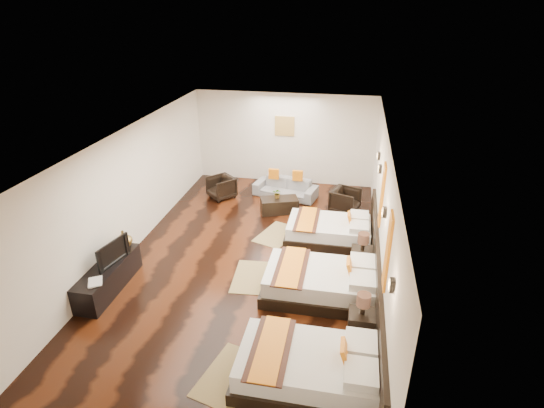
% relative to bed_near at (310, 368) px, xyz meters
% --- Properties ---
extents(floor, '(5.50, 9.50, 0.01)m').
position_rel_bed_near_xyz_m(floor, '(-1.70, 3.11, -0.29)').
color(floor, black).
rests_on(floor, ground).
extents(ceiling, '(5.50, 9.50, 0.01)m').
position_rel_bed_near_xyz_m(ceiling, '(-1.70, 3.11, 2.51)').
color(ceiling, white).
rests_on(ceiling, floor).
extents(back_wall, '(5.50, 0.01, 2.80)m').
position_rel_bed_near_xyz_m(back_wall, '(-1.70, 7.86, 1.11)').
color(back_wall, silver).
rests_on(back_wall, floor).
extents(left_wall, '(0.01, 9.50, 2.80)m').
position_rel_bed_near_xyz_m(left_wall, '(-4.45, 3.11, 1.11)').
color(left_wall, silver).
rests_on(left_wall, floor).
extents(right_wall, '(0.01, 9.50, 2.80)m').
position_rel_bed_near_xyz_m(right_wall, '(1.05, 3.11, 1.11)').
color(right_wall, silver).
rests_on(right_wall, floor).
extents(headboard_panel, '(0.08, 6.60, 0.90)m').
position_rel_bed_near_xyz_m(headboard_panel, '(1.01, 2.31, 0.16)').
color(headboard_panel, black).
rests_on(headboard_panel, floor).
extents(bed_near, '(2.19, 1.37, 0.83)m').
position_rel_bed_near_xyz_m(bed_near, '(0.00, 0.00, 0.00)').
color(bed_near, black).
rests_on(bed_near, floor).
extents(bed_mid, '(2.24, 1.41, 0.86)m').
position_rel_bed_near_xyz_m(bed_mid, '(0.00, 2.19, 0.01)').
color(bed_mid, black).
rests_on(bed_mid, floor).
extents(bed_far, '(2.03, 1.27, 0.77)m').
position_rel_bed_near_xyz_m(bed_far, '(-0.00, 4.34, -0.02)').
color(bed_far, black).
rests_on(bed_far, floor).
extents(nightstand_a, '(0.44, 0.44, 0.88)m').
position_rel_bed_near_xyz_m(nightstand_a, '(0.75, 1.15, 0.02)').
color(nightstand_a, black).
rests_on(nightstand_a, floor).
extents(nightstand_b, '(0.45, 0.45, 0.88)m').
position_rel_bed_near_xyz_m(nightstand_b, '(0.75, 3.21, 0.02)').
color(nightstand_b, black).
rests_on(nightstand_b, floor).
extents(jute_mat_near, '(1.02, 1.35, 0.01)m').
position_rel_bed_near_xyz_m(jute_mat_near, '(-1.23, -0.13, -0.28)').
color(jute_mat_near, olive).
rests_on(jute_mat_near, floor).
extents(jute_mat_mid, '(0.84, 1.25, 0.01)m').
position_rel_bed_near_xyz_m(jute_mat_mid, '(-1.49, 2.49, -0.28)').
color(jute_mat_mid, olive).
rests_on(jute_mat_mid, floor).
extents(jute_mat_far, '(1.11, 1.38, 0.01)m').
position_rel_bed_near_xyz_m(jute_mat_far, '(-1.29, 4.36, -0.28)').
color(jute_mat_far, olive).
rests_on(jute_mat_far, floor).
extents(tv_console, '(0.50, 1.80, 0.55)m').
position_rel_bed_near_xyz_m(tv_console, '(-4.20, 1.57, -0.01)').
color(tv_console, black).
rests_on(tv_console, floor).
extents(tv, '(0.29, 0.85, 0.49)m').
position_rel_bed_near_xyz_m(tv, '(-4.15, 1.70, 0.51)').
color(tv, black).
rests_on(tv, tv_console).
extents(book, '(0.38, 0.41, 0.03)m').
position_rel_bed_near_xyz_m(book, '(-4.20, 0.95, 0.28)').
color(book, black).
rests_on(book, tv_console).
extents(figurine, '(0.37, 0.37, 0.37)m').
position_rel_bed_near_xyz_m(figurine, '(-4.20, 2.31, 0.45)').
color(figurine, brown).
rests_on(figurine, tv_console).
extents(sofa, '(1.95, 1.10, 0.54)m').
position_rel_bed_near_xyz_m(sofa, '(-1.46, 6.68, -0.02)').
color(sofa, gray).
rests_on(sofa, floor).
extents(armchair_left, '(0.97, 0.98, 0.64)m').
position_rel_bed_near_xyz_m(armchair_left, '(-3.29, 6.25, 0.03)').
color(armchair_left, black).
rests_on(armchair_left, floor).
extents(armchair_right, '(0.91, 0.90, 0.65)m').
position_rel_bed_near_xyz_m(armchair_right, '(0.30, 6.00, 0.04)').
color(armchair_right, black).
rests_on(armchair_right, floor).
extents(coffee_table, '(1.11, 0.80, 0.40)m').
position_rel_bed_near_xyz_m(coffee_table, '(-1.46, 5.63, -0.09)').
color(coffee_table, black).
rests_on(coffee_table, floor).
extents(table_plant, '(0.26, 0.23, 0.27)m').
position_rel_bed_near_xyz_m(table_plant, '(-1.52, 5.65, 0.25)').
color(table_plant, '#26561C').
rests_on(table_plant, coffee_table).
extents(orange_panel_a, '(0.04, 0.40, 1.30)m').
position_rel_bed_near_xyz_m(orange_panel_a, '(1.03, 1.21, 1.41)').
color(orange_panel_a, '#D86014').
rests_on(orange_panel_a, right_wall).
extents(orange_panel_b, '(0.04, 0.40, 1.30)m').
position_rel_bed_near_xyz_m(orange_panel_b, '(1.03, 3.41, 1.41)').
color(orange_panel_b, '#D86014').
rests_on(orange_panel_b, right_wall).
extents(sconce_near, '(0.07, 0.12, 0.18)m').
position_rel_bed_near_xyz_m(sconce_near, '(1.01, 0.11, 1.56)').
color(sconce_near, black).
rests_on(sconce_near, right_wall).
extents(sconce_mid, '(0.07, 0.12, 0.18)m').
position_rel_bed_near_xyz_m(sconce_mid, '(1.01, 2.31, 1.56)').
color(sconce_mid, black).
rests_on(sconce_mid, right_wall).
extents(sconce_far, '(0.07, 0.12, 0.18)m').
position_rel_bed_near_xyz_m(sconce_far, '(1.01, 4.51, 1.56)').
color(sconce_far, black).
rests_on(sconce_far, right_wall).
extents(sconce_lounge, '(0.07, 0.12, 0.18)m').
position_rel_bed_near_xyz_m(sconce_lounge, '(1.01, 5.41, 1.56)').
color(sconce_lounge, black).
rests_on(sconce_lounge, right_wall).
extents(gold_artwork, '(0.60, 0.04, 0.60)m').
position_rel_bed_near_xyz_m(gold_artwork, '(-1.70, 7.84, 1.51)').
color(gold_artwork, '#AD873F').
rests_on(gold_artwork, back_wall).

